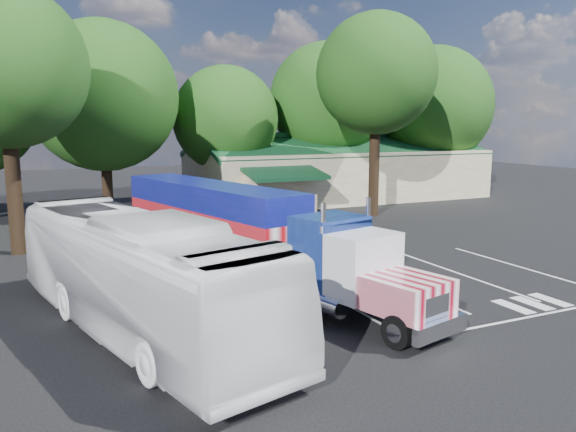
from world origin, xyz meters
name	(u,v)px	position (x,y,z in m)	size (l,w,h in m)	color
ground	(266,259)	(0.00, 0.00, 0.00)	(120.00, 120.00, 0.00)	black
event_hall	(335,172)	(13.74, 17.81, 2.21)	(24.20, 14.12, 5.55)	beige
tree_row_c	(103,96)	(-5.00, 16.20, 8.04)	(10.00, 10.00, 13.05)	black
tree_row_d	(226,119)	(4.00, 17.50, 6.58)	(8.00, 8.00, 10.60)	black
tree_row_e	(327,101)	(13.00, 18.00, 8.09)	(9.60, 9.60, 12.90)	black
tree_row_f	(433,106)	(23.00, 16.80, 7.79)	(10.40, 10.40, 13.00)	black
tree_near_left	(4,67)	(-10.50, 6.00, 8.81)	(7.60, 7.60, 12.65)	black
tree_near_right	(376,74)	(11.50, 8.50, 9.46)	(8.00, 8.00, 13.50)	black
semi_truck	(240,224)	(-2.04, -2.22, 2.16)	(6.62, 18.24, 3.82)	black
woman	(365,268)	(1.60, -6.00, 0.80)	(0.58, 0.38, 1.60)	black
bicycle	(243,219)	(1.80, 8.00, 0.49)	(0.66, 1.88, 0.99)	black
tour_bus	(139,274)	(-7.00, -7.05, 1.82)	(3.05, 13.04, 3.63)	white
silver_sedan	(260,203)	(5.00, 13.14, 0.66)	(1.40, 4.00, 1.32)	#9C9FA3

